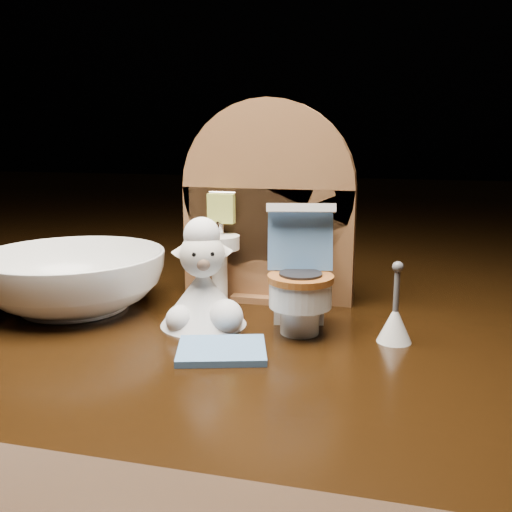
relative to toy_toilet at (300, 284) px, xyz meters
The scene contains 6 objects.
backdrop_panel 0.08m from the toy_toilet, 121.05° to the left, with size 0.13×0.05×0.15m.
toy_toilet is the anchor object (origin of this frame).
bath_mat 0.07m from the toy_toilet, 124.20° to the right, with size 0.05×0.04×0.00m, color #517DB2.
toilet_brush 0.06m from the toy_toilet, ahead, with size 0.02×0.02×0.05m.
plush_lamb 0.06m from the toy_toilet, behind, with size 0.06×0.06×0.07m.
ceramic_bowl 0.17m from the toy_toilet, behind, with size 0.13×0.13×0.04m, color white.
Camera 1 is at (0.10, -0.35, 0.13)m, focal length 40.00 mm.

